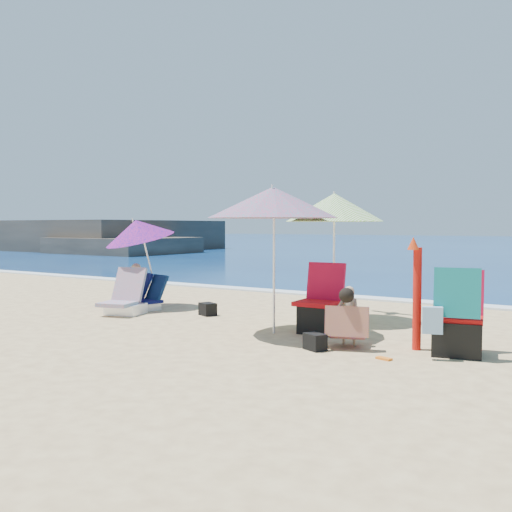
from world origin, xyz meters
The scene contains 17 objects.
ground centered at (0.00, 0.00, 0.00)m, with size 120.00×120.00×0.00m.
foam centered at (0.00, 5.10, 0.02)m, with size 120.00×0.50×0.04m.
headland centered at (-27.29, 19.73, 0.57)m, with size 20.50×11.50×2.60m.
umbrella_turquoise centered at (0.30, 0.54, 1.91)m, with size 2.18×2.18×2.17m.
umbrella_striped centered at (0.51, 2.11, 1.87)m, with size 1.79×1.79×2.14m.
umbrella_blue centered at (-3.30, 1.45, 1.49)m, with size 1.76×1.79×1.82m.
furled_umbrella centered at (2.37, 0.62, 0.79)m, with size 0.18×0.24×1.44m.
chair_navy centered at (-2.95, 1.35, 0.17)m, with size 0.60×0.68×0.64m.
chair_rainbow centered at (-2.91, 0.72, 0.22)m, with size 0.76×0.94×0.82m.
camp_chair_left centered at (0.83, 1.03, 0.31)m, with size 0.66×0.64×1.02m.
camp_chair_right centered at (2.88, 0.59, 0.39)m, with size 0.69×0.93×1.08m.
person_center centered at (1.60, 0.28, 0.39)m, with size 0.64×0.67×0.80m.
person_left centered at (-3.35, 1.38, 0.39)m, with size 0.63×0.72×0.85m.
bag_black_a centered at (-1.59, 1.41, 0.11)m, with size 0.36×0.32×0.22m.
bag_tan centered at (0.93, 1.15, 0.12)m, with size 0.31×0.25×0.23m.
bag_black_b centered at (1.31, -0.09, 0.11)m, with size 0.33×0.29×0.21m.
orange_item centered at (2.24, -0.11, 0.01)m, with size 0.21×0.14×0.03m.
Camera 1 is at (4.69, -6.57, 1.58)m, focal length 40.70 mm.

